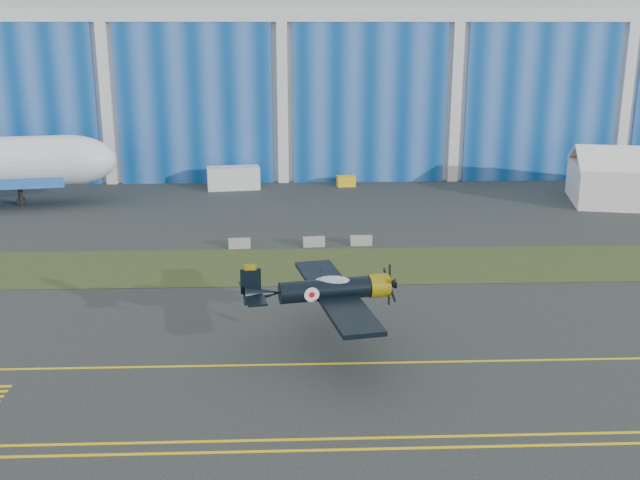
{
  "coord_description": "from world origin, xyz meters",
  "views": [
    {
      "loc": [
        0.93,
        -46.2,
        19.7
      ],
      "look_at": [
        3.01,
        6.2,
        4.55
      ],
      "focal_mm": 42.0,
      "sensor_mm": 36.0,
      "label": 1
    }
  ],
  "objects_px": {
    "tent": "(638,175)",
    "tug": "(346,181)",
    "warbird": "(326,290)",
    "shipping_container": "(233,178)"
  },
  "relations": [
    {
      "from": "shipping_container",
      "to": "tug",
      "type": "relative_size",
      "value": 2.83
    },
    {
      "from": "warbird",
      "to": "tent",
      "type": "relative_size",
      "value": 0.93
    },
    {
      "from": "tent",
      "to": "shipping_container",
      "type": "height_order",
      "value": "tent"
    },
    {
      "from": "warbird",
      "to": "shipping_container",
      "type": "relative_size",
      "value": 2.34
    },
    {
      "from": "warbird",
      "to": "tent",
      "type": "xyz_separation_m",
      "value": [
        37.27,
        38.56,
        -0.65
      ]
    },
    {
      "from": "tent",
      "to": "tug",
      "type": "xyz_separation_m",
      "value": [
        -32.39,
        10.61,
        -2.65
      ]
    },
    {
      "from": "tent",
      "to": "tug",
      "type": "bearing_deg",
      "value": 173.91
    },
    {
      "from": "warbird",
      "to": "tug",
      "type": "height_order",
      "value": "warbird"
    },
    {
      "from": "warbird",
      "to": "shipping_container",
      "type": "xyz_separation_m",
      "value": [
        -9.19,
        48.12,
        -2.57
      ]
    },
    {
      "from": "warbird",
      "to": "tug",
      "type": "bearing_deg",
      "value": 73.49
    }
  ]
}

